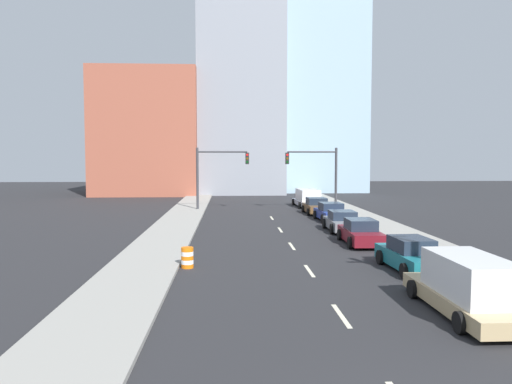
# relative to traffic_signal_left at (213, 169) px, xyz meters

# --- Properties ---
(sidewalk_left) EXTENTS (3.30, 93.06, 0.16)m
(sidewalk_left) POSITION_rel_traffic_signal_left_xyz_m (-2.40, 6.26, -3.88)
(sidewalk_left) COLOR gray
(sidewalk_left) RESTS_ON ground
(sidewalk_right) EXTENTS (3.30, 93.06, 0.16)m
(sidewalk_right) POSITION_rel_traffic_signal_left_xyz_m (12.58, 6.26, -3.88)
(sidewalk_right) COLOR gray
(sidewalk_right) RESTS_ON ground
(lane_stripe_at_8m) EXTENTS (0.16, 2.40, 0.01)m
(lane_stripe_at_8m) POSITION_rel_traffic_signal_left_xyz_m (5.09, -32.37, -3.95)
(lane_stripe_at_8m) COLOR beige
(lane_stripe_at_8m) RESTS_ON ground
(lane_stripe_at_14m) EXTENTS (0.16, 2.40, 0.01)m
(lane_stripe_at_14m) POSITION_rel_traffic_signal_left_xyz_m (5.09, -26.05, -3.95)
(lane_stripe_at_14m) COLOR beige
(lane_stripe_at_14m) RESTS_ON ground
(lane_stripe_at_20m) EXTENTS (0.16, 2.40, 0.01)m
(lane_stripe_at_20m) POSITION_rel_traffic_signal_left_xyz_m (5.09, -19.79, -3.95)
(lane_stripe_at_20m) COLOR beige
(lane_stripe_at_20m) RESTS_ON ground
(lane_stripe_at_27m) EXTENTS (0.16, 2.40, 0.01)m
(lane_stripe_at_27m) POSITION_rel_traffic_signal_left_xyz_m (5.09, -13.32, -3.95)
(lane_stripe_at_27m) COLOR beige
(lane_stripe_at_27m) RESTS_ON ground
(lane_stripe_at_34m) EXTENTS (0.16, 2.40, 0.01)m
(lane_stripe_at_34m) POSITION_rel_traffic_signal_left_xyz_m (5.09, -6.37, -3.95)
(lane_stripe_at_34m) COLOR beige
(lane_stripe_at_34m) RESTS_ON ground
(building_brick_left) EXTENTS (14.00, 16.00, 16.91)m
(building_brick_left) POSITION_rel_traffic_signal_left_xyz_m (-9.69, 24.60, 4.50)
(building_brick_left) COLOR #9E513D
(building_brick_left) RESTS_ON ground
(building_office_center) EXTENTS (12.00, 20.00, 27.37)m
(building_office_center) POSITION_rel_traffic_signal_left_xyz_m (3.22, 28.60, 9.73)
(building_office_center) COLOR gray
(building_office_center) RESTS_ON ground
(building_glass_right) EXTENTS (13.00, 20.00, 33.85)m
(building_glass_right) POSITION_rel_traffic_signal_left_xyz_m (15.16, 32.60, 12.97)
(building_glass_right) COLOR #99B7CC
(building_glass_right) RESTS_ON ground
(traffic_signal_left) EXTENTS (5.04, 0.35, 6.01)m
(traffic_signal_left) POSITION_rel_traffic_signal_left_xyz_m (0.00, 0.00, 0.00)
(traffic_signal_left) COLOR #38383D
(traffic_signal_left) RESTS_ON ground
(traffic_signal_right) EXTENTS (5.04, 0.35, 6.01)m
(traffic_signal_right) POSITION_rel_traffic_signal_left_xyz_m (10.37, 0.00, 0.00)
(traffic_signal_right) COLOR #38383D
(traffic_signal_right) RESTS_ON ground
(traffic_barrel) EXTENTS (0.56, 0.56, 0.95)m
(traffic_barrel) POSITION_rel_traffic_signal_left_xyz_m (-0.37, -25.16, -3.48)
(traffic_barrel) COLOR orange
(traffic_barrel) RESTS_ON ground
(box_truck_tan) EXTENTS (2.31, 5.89, 1.91)m
(box_truck_tan) POSITION_rel_traffic_signal_left_xyz_m (9.13, -32.49, -3.05)
(box_truck_tan) COLOR tan
(box_truck_tan) RESTS_ON ground
(sedan_teal) EXTENTS (2.15, 4.77, 1.48)m
(sedan_teal) POSITION_rel_traffic_signal_left_xyz_m (9.60, -26.22, -3.28)
(sedan_teal) COLOR #196B75
(sedan_teal) RESTS_ON ground
(sedan_maroon) EXTENTS (2.14, 4.69, 1.47)m
(sedan_maroon) POSITION_rel_traffic_signal_left_xyz_m (9.16, -19.35, -3.28)
(sedan_maroon) COLOR maroon
(sedan_maroon) RESTS_ON ground
(sedan_gray) EXTENTS (2.20, 4.47, 1.40)m
(sedan_gray) POSITION_rel_traffic_signal_left_xyz_m (9.28, -14.11, -3.31)
(sedan_gray) COLOR slate
(sedan_gray) RESTS_ON ground
(sedan_blue) EXTENTS (2.29, 4.57, 1.46)m
(sedan_blue) POSITION_rel_traffic_signal_left_xyz_m (9.65, -8.48, -3.29)
(sedan_blue) COLOR navy
(sedan_blue) RESTS_ON ground
(sedan_brown) EXTENTS (2.22, 4.43, 1.46)m
(sedan_brown) POSITION_rel_traffic_signal_left_xyz_m (9.38, -3.40, -3.29)
(sedan_brown) COLOR brown
(sedan_brown) RESTS_ON ground
(box_truck_silver) EXTENTS (2.66, 6.34, 1.83)m
(box_truck_silver) POSITION_rel_traffic_signal_left_xyz_m (9.60, 3.14, -3.08)
(box_truck_silver) COLOR #B2B2BC
(box_truck_silver) RESTS_ON ground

